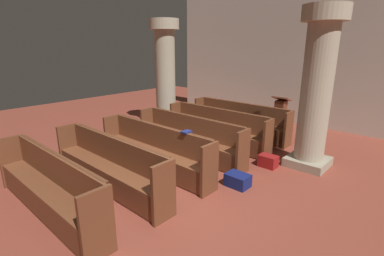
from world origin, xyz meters
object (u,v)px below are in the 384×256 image
object	(u,v)px
pew_row_5	(48,184)
pew_row_4	(109,163)
pew_row_3	(155,148)
lectern	(280,117)
hymn_book	(186,132)
pew_row_1	(217,127)
pew_row_2	(189,136)
pew_row_0	(240,119)
kneeler_box_navy	(238,180)
pillar_far_side	(165,73)
kneeler_box_red	(268,161)
pillar_aisle_side	(317,88)

from	to	relation	value
pew_row_5	pew_row_4	bearing A→B (deg)	90.00
pew_row_3	lectern	world-z (taller)	lectern
lectern	hymn_book	xyz separation A→B (m)	(0.02, -4.07, 0.49)
pew_row_1	pew_row_2	bearing A→B (deg)	-90.00
pew_row_1	hymn_book	size ratio (longest dim) A/B	15.49
pew_row_0	pew_row_2	xyz separation A→B (m)	(0.00, -2.11, 0.00)
pew_row_4	hymn_book	bearing A→B (deg)	59.67
pew_row_0	pew_row_2	distance (m)	2.11
pew_row_3	pew_row_4	bearing A→B (deg)	-90.00
pew_row_3	hymn_book	size ratio (longest dim) A/B	15.49
pew_row_3	kneeler_box_navy	xyz separation A→B (m)	(1.67, 0.55, -0.37)
pew_row_4	pillar_far_side	size ratio (longest dim) A/B	0.92
pew_row_2	pew_row_3	distance (m)	1.06
pillar_far_side	kneeler_box_red	xyz separation A→B (m)	(3.89, -0.69, -1.56)
pew_row_5	pillar_far_side	size ratio (longest dim) A/B	0.92
kneeler_box_navy	lectern	bearing A→B (deg)	104.56
kneeler_box_navy	pillar_far_side	bearing A→B (deg)	154.42
pew_row_1	kneeler_box_red	bearing A→B (deg)	-13.29
pew_row_5	lectern	distance (m)	6.40
pew_row_0	pew_row_3	distance (m)	3.17
pew_row_0	pillar_far_side	xyz separation A→B (m)	(-2.22, -0.76, 1.20)
pew_row_5	kneeler_box_navy	world-z (taller)	pew_row_5
pillar_aisle_side	kneeler_box_navy	world-z (taller)	pillar_aisle_side
pew_row_0	pillar_aisle_side	size ratio (longest dim) A/B	0.92
pew_row_1	pew_row_4	xyz separation A→B (m)	(0.00, -3.17, 0.00)
pew_row_5	pillar_aisle_side	size ratio (longest dim) A/B	0.92
pillar_far_side	pew_row_1	bearing A→B (deg)	-7.62
kneeler_box_navy	hymn_book	bearing A→B (deg)	-158.84
pew_row_4	hymn_book	xyz separation A→B (m)	(0.72, 1.24, 0.45)
pew_row_1	pew_row_3	size ratio (longest dim) A/B	1.00
pew_row_1	pew_row_3	bearing A→B (deg)	-90.00
pew_row_3	kneeler_box_red	bearing A→B (deg)	45.87
pew_row_4	pillar_far_side	distance (m)	4.29
pew_row_3	pillar_aisle_side	bearing A→B (deg)	46.03
pew_row_5	kneeler_box_red	xyz separation A→B (m)	(1.67, 3.83, -0.36)
hymn_book	kneeler_box_red	xyz separation A→B (m)	(0.94, 1.54, -0.81)
hymn_book	kneeler_box_red	size ratio (longest dim) A/B	0.51
pillar_far_side	pew_row_2	bearing A→B (deg)	-31.34
pillar_aisle_side	pew_row_4	bearing A→B (deg)	-123.67
pew_row_2	pew_row_3	xyz separation A→B (m)	(0.00, -1.06, 0.00)
hymn_book	pillar_aisle_side	bearing A→B (deg)	54.54
pew_row_4	pew_row_3	bearing A→B (deg)	90.00
pillar_aisle_side	kneeler_box_red	bearing A→B (deg)	-133.54
pew_row_0	pillar_far_side	bearing A→B (deg)	-161.15
pillar_far_side	lectern	distance (m)	3.67
pew_row_4	pillar_far_side	world-z (taller)	pillar_far_side
lectern	kneeler_box_red	distance (m)	2.73
pew_row_4	lectern	world-z (taller)	lectern
kneeler_box_navy	kneeler_box_red	bearing A→B (deg)	90.01
pew_row_5	pillar_aisle_side	world-z (taller)	pillar_aisle_side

